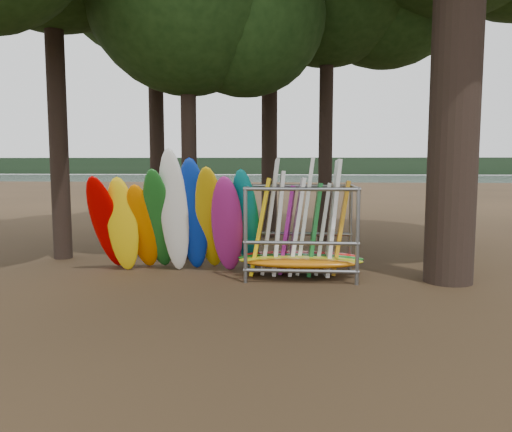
{
  "coord_description": "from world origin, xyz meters",
  "views": [
    {
      "loc": [
        1.35,
        -11.32,
        2.78
      ],
      "look_at": [
        0.34,
        1.5,
        1.4
      ],
      "focal_mm": 35.0,
      "sensor_mm": 36.0,
      "label": 1
    }
  ],
  "objects": [
    {
      "name": "storage_rack",
      "position": [
        1.49,
        0.75,
        1.04
      ],
      "size": [
        3.12,
        1.53,
        2.91
      ],
      "color": "slate",
      "rests_on": "ground"
    },
    {
      "name": "far_shore",
      "position": [
        0.0,
        110.0,
        2.0
      ],
      "size": [
        160.0,
        4.0,
        4.0
      ],
      "primitive_type": "cube",
      "color": "black",
      "rests_on": "ground"
    },
    {
      "name": "ground",
      "position": [
        0.0,
        0.0,
        0.0
      ],
      "size": [
        120.0,
        120.0,
        0.0
      ],
      "primitive_type": "plane",
      "color": "#47331E",
      "rests_on": "ground"
    },
    {
      "name": "kayak_row",
      "position": [
        -1.63,
        0.91,
        1.32
      ],
      "size": [
        4.33,
        1.96,
        3.24
      ],
      "color": "#CE0000",
      "rests_on": "ground"
    },
    {
      "name": "lake",
      "position": [
        0.0,
        60.0,
        0.0
      ],
      "size": [
        160.0,
        160.0,
        0.0
      ],
      "primitive_type": "plane",
      "color": "gray",
      "rests_on": "ground"
    }
  ]
}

